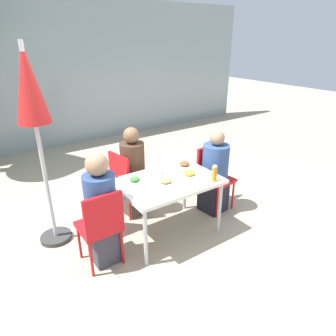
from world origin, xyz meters
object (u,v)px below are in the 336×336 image
object	(u,v)px
person_far	(133,174)
bottle	(214,174)
closed_umbrella	(31,99)
drinking_cup	(173,171)
salad_bowl	(155,171)
chair_far	(126,179)
person_left	(102,212)
chair_right	(212,173)
chair_left	(101,223)
person_right	(215,174)

from	to	relation	value
person_far	bottle	world-z (taller)	person_far
closed_umbrella	drinking_cup	bearing A→B (deg)	-23.21
closed_umbrella	salad_bowl	world-z (taller)	closed_umbrella
chair_far	bottle	bearing A→B (deg)	22.06
person_left	chair_right	size ratio (longest dim) A/B	1.40
person_left	bottle	bearing A→B (deg)	-14.48
person_far	bottle	size ratio (longest dim) A/B	6.35
person_left	chair_far	xyz separation A→B (m)	(0.63, 0.70, -0.08)
person_far	drinking_cup	distance (m)	0.64
chair_left	person_right	distance (m)	1.71
person_right	salad_bowl	bearing A→B (deg)	-16.63
person_far	bottle	xyz separation A→B (m)	(0.52, -0.97, 0.24)
person_left	person_right	world-z (taller)	person_left
person_right	chair_right	bearing A→B (deg)	-122.02
chair_right	salad_bowl	world-z (taller)	chair_right
closed_umbrella	chair_left	bearing A→B (deg)	-67.86
closed_umbrella	drinking_cup	distance (m)	1.69
person_left	drinking_cup	world-z (taller)	person_left
person_right	person_far	bearing A→B (deg)	-37.56
person_right	chair_far	bearing A→B (deg)	-36.93
chair_far	salad_bowl	size ratio (longest dim) A/B	4.92
person_far	closed_umbrella	distance (m)	1.53
person_right	chair_far	xyz separation A→B (m)	(-1.02, 0.59, -0.02)
person_right	closed_umbrella	xyz separation A→B (m)	(-2.01, 0.56, 1.13)
chair_right	person_right	distance (m)	0.10
person_left	person_right	bearing A→B (deg)	3.12
chair_left	person_right	size ratio (longest dim) A/B	0.77
chair_far	person_far	world-z (taller)	person_far
chair_far	bottle	world-z (taller)	bottle
chair_left	chair_right	world-z (taller)	same
person_right	bottle	xyz separation A→B (m)	(-0.41, -0.41, 0.28)
chair_right	person_far	size ratio (longest dim) A/B	0.73
closed_umbrella	drinking_cup	world-z (taller)	closed_umbrella
person_left	chair_far	world-z (taller)	person_left
chair_right	bottle	world-z (taller)	bottle
bottle	salad_bowl	size ratio (longest dim) A/B	1.06
chair_left	drinking_cup	bearing A→B (deg)	9.72
chair_far	drinking_cup	world-z (taller)	chair_far
salad_bowl	closed_umbrella	bearing A→B (deg)	160.31
chair_left	person_far	size ratio (longest dim) A/B	0.73
person_left	bottle	world-z (taller)	person_left
chair_right	person_right	bearing A→B (deg)	57.98
person_right	bottle	size ratio (longest dim) A/B	6.04
person_far	person_left	bearing A→B (deg)	-56.62
drinking_cup	chair_left	bearing A→B (deg)	-169.76
person_far	salad_bowl	world-z (taller)	person_far
chair_far	closed_umbrella	size ratio (longest dim) A/B	0.40
person_far	drinking_cup	xyz separation A→B (m)	(0.24, -0.56, 0.19)
person_right	bottle	bearing A→B (deg)	38.65
salad_bowl	bottle	bearing A→B (deg)	-51.73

